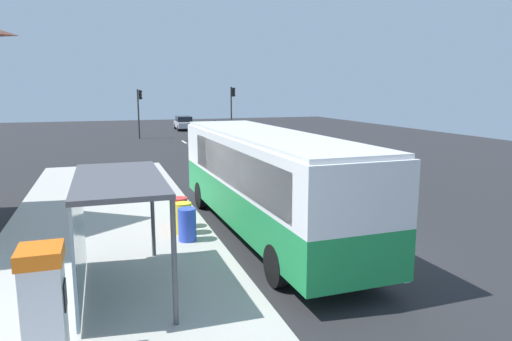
% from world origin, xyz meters
% --- Properties ---
extents(ground_plane, '(56.00, 92.00, 0.04)m').
position_xyz_m(ground_plane, '(0.00, 14.00, -0.02)').
color(ground_plane, '#262628').
extents(sidewalk_platform, '(6.20, 30.00, 0.18)m').
position_xyz_m(sidewalk_platform, '(-6.40, 2.00, 0.09)').
color(sidewalk_platform, '#ADAAA3').
rests_on(sidewalk_platform, ground).
extents(lane_stripe_seg_1, '(0.16, 2.20, 0.01)m').
position_xyz_m(lane_stripe_seg_1, '(0.25, -1.00, 0.01)').
color(lane_stripe_seg_1, silver).
rests_on(lane_stripe_seg_1, ground).
extents(lane_stripe_seg_2, '(0.16, 2.20, 0.01)m').
position_xyz_m(lane_stripe_seg_2, '(0.25, 4.00, 0.01)').
color(lane_stripe_seg_2, silver).
rests_on(lane_stripe_seg_2, ground).
extents(lane_stripe_seg_3, '(0.16, 2.20, 0.01)m').
position_xyz_m(lane_stripe_seg_3, '(0.25, 9.00, 0.01)').
color(lane_stripe_seg_3, silver).
rests_on(lane_stripe_seg_3, ground).
extents(lane_stripe_seg_4, '(0.16, 2.20, 0.01)m').
position_xyz_m(lane_stripe_seg_4, '(0.25, 14.00, 0.01)').
color(lane_stripe_seg_4, silver).
rests_on(lane_stripe_seg_4, ground).
extents(lane_stripe_seg_5, '(0.16, 2.20, 0.01)m').
position_xyz_m(lane_stripe_seg_5, '(0.25, 19.00, 0.01)').
color(lane_stripe_seg_5, silver).
rests_on(lane_stripe_seg_5, ground).
extents(lane_stripe_seg_6, '(0.16, 2.20, 0.01)m').
position_xyz_m(lane_stripe_seg_6, '(0.25, 24.00, 0.01)').
color(lane_stripe_seg_6, silver).
rests_on(lane_stripe_seg_6, ground).
extents(lane_stripe_seg_7, '(0.16, 2.20, 0.01)m').
position_xyz_m(lane_stripe_seg_7, '(0.25, 29.00, 0.01)').
color(lane_stripe_seg_7, silver).
rests_on(lane_stripe_seg_7, ground).
extents(bus, '(2.78, 11.07, 3.21)m').
position_xyz_m(bus, '(-1.71, 2.46, 1.84)').
color(bus, '#1E8C47').
rests_on(bus, ground).
extents(white_van, '(2.25, 5.29, 2.30)m').
position_xyz_m(white_van, '(2.20, 19.61, 1.34)').
color(white_van, black).
rests_on(white_van, ground).
extents(sedan_near, '(1.94, 4.45, 1.52)m').
position_xyz_m(sedan_near, '(2.30, 41.09, 0.79)').
color(sedan_near, '#B7B7BC').
rests_on(sedan_near, ground).
extents(sedan_far, '(1.98, 4.46, 1.52)m').
position_xyz_m(sedan_far, '(2.30, 29.90, 0.79)').
color(sedan_far, '#195933').
rests_on(sedan_far, ground).
extents(ticket_machine, '(0.66, 0.76, 1.94)m').
position_xyz_m(ticket_machine, '(-7.37, -3.28, 1.17)').
color(ticket_machine, silver).
rests_on(ticket_machine, sidewalk_platform).
extents(recycling_bin_blue, '(0.52, 0.52, 0.95)m').
position_xyz_m(recycling_bin_blue, '(-4.20, 2.10, 0.66)').
color(recycling_bin_blue, blue).
rests_on(recycling_bin_blue, sidewalk_platform).
extents(recycling_bin_yellow, '(0.52, 0.52, 0.95)m').
position_xyz_m(recycling_bin_yellow, '(-4.20, 2.80, 0.66)').
color(recycling_bin_yellow, yellow).
rests_on(recycling_bin_yellow, sidewalk_platform).
extents(recycling_bin_red, '(0.52, 0.52, 0.95)m').
position_xyz_m(recycling_bin_red, '(-4.20, 3.50, 0.66)').
color(recycling_bin_red, red).
rests_on(recycling_bin_red, sidewalk_platform).
extents(traffic_light_near_side, '(0.49, 0.28, 4.74)m').
position_xyz_m(traffic_light_near_side, '(5.50, 32.28, 3.16)').
color(traffic_light_near_side, '#2D2D2D').
rests_on(traffic_light_near_side, ground).
extents(traffic_light_far_side, '(0.49, 0.28, 4.51)m').
position_xyz_m(traffic_light_far_side, '(-3.09, 33.08, 3.02)').
color(traffic_light_far_side, '#2D2D2D').
rests_on(traffic_light_far_side, ground).
extents(bus_shelter, '(1.80, 4.00, 2.50)m').
position_xyz_m(bus_shelter, '(-6.41, -0.75, 2.10)').
color(bus_shelter, '#4C4C51').
rests_on(bus_shelter, sidewalk_platform).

